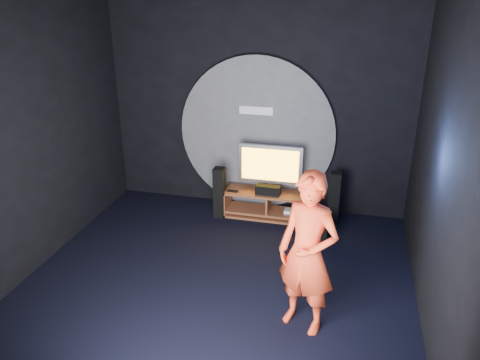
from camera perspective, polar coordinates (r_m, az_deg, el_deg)
name	(u,v)px	position (r m, az deg, el deg)	size (l,w,h in m)	color
floor	(217,284)	(6.24, -2.87, -12.56)	(5.00, 5.00, 0.00)	black
back_wall	(258,107)	(7.75, 2.15, 8.88)	(5.00, 0.04, 3.50)	black
front_wall	(108,281)	(3.36, -15.82, -11.72)	(5.00, 0.04, 3.50)	black
left_wall	(26,142)	(6.57, -24.66, 4.24)	(0.04, 5.00, 3.50)	black
right_wall	(444,177)	(5.31, 23.59, 0.29)	(0.04, 5.00, 3.50)	black
wall_disc_panel	(256,134)	(7.81, 2.02, 5.59)	(2.60, 0.11, 2.60)	#515156
media_console	(269,206)	(7.81, 3.53, -3.20)	(1.47, 0.45, 0.45)	brown
tv	(270,166)	(7.60, 3.70, 1.67)	(1.04, 0.22, 0.79)	#B0B0B8
center_speaker	(268,190)	(7.60, 3.43, -1.22)	(0.40, 0.15, 0.15)	black
remote	(233,191)	(7.70, -0.88, -1.35)	(0.18, 0.05, 0.02)	black
tower_speaker_left	(219,193)	(7.72, -2.53, -1.55)	(0.17, 0.19, 0.86)	black
tower_speaker_right	(334,198)	(7.69, 11.42, -2.11)	(0.17, 0.19, 0.86)	black
subwoofer	(317,229)	(7.20, 9.31, -5.96)	(0.33, 0.33, 0.36)	black
player	(308,254)	(5.12, 8.23, -8.92)	(0.68, 0.45, 1.87)	#F74321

